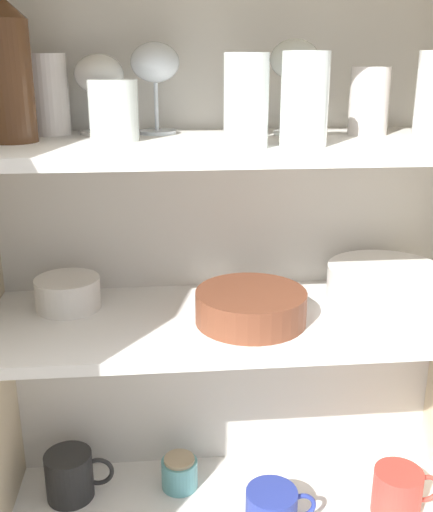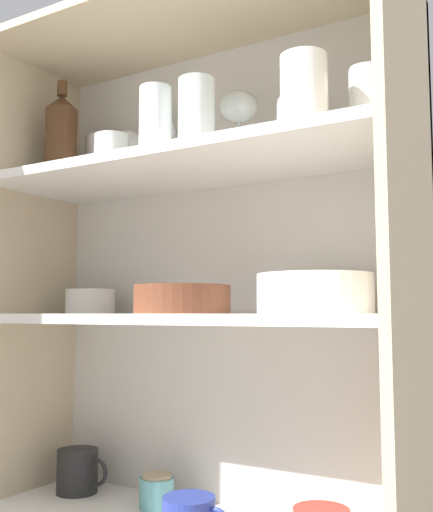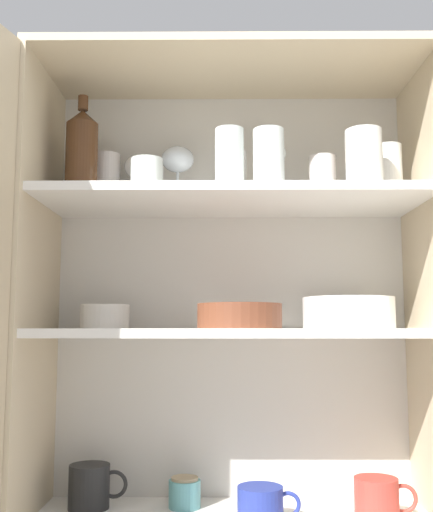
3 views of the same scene
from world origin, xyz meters
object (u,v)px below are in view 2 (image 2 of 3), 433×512
mixing_bowl_large (182,298)px  wine_bottle (61,139)px  plate_stack_white (315,294)px  serving_bowl_small (91,300)px  storage_jar (157,491)px

mixing_bowl_large → wine_bottle: bearing=174.7°
wine_bottle → mixing_bowl_large: 0.54m
plate_stack_white → serving_bowl_small: size_ratio=1.81×
mixing_bowl_large → serving_bowl_small: serving_bowl_small is taller
serving_bowl_small → storage_jar: bearing=1.4°
plate_stack_white → storage_jar: bearing=173.6°
plate_stack_white → serving_bowl_small: (-0.58, 0.04, -0.00)m
serving_bowl_small → storage_jar: 0.45m
plate_stack_white → wine_bottle: bearing=-178.4°
storage_jar → wine_bottle: bearing=-166.2°
serving_bowl_small → plate_stack_white: bearing=-3.8°
mixing_bowl_large → storage_jar: 0.44m
plate_stack_white → mixing_bowl_large: bearing=-168.4°
wine_bottle → storage_jar: bearing=13.8°
storage_jar → mixing_bowl_large: bearing=-36.9°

